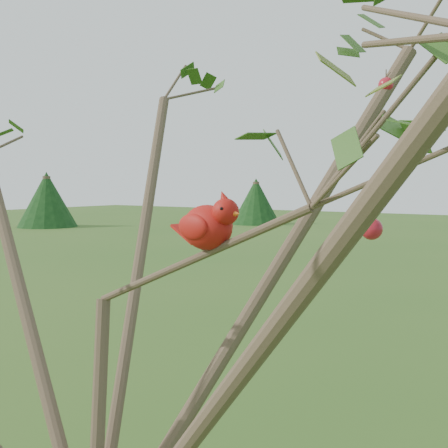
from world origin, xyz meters
TOP-DOWN VIEW (x-y plane):
  - crabapple_tree at (0.03, -0.02)m, footprint 2.35×2.05m
  - cardinal at (0.30, 0.07)m, footprint 0.20×0.11m

SIDE VIEW (x-z plane):
  - crabapple_tree at x=0.03m, z-range 0.65..3.60m
  - cardinal at x=0.30m, z-range 2.09..2.23m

